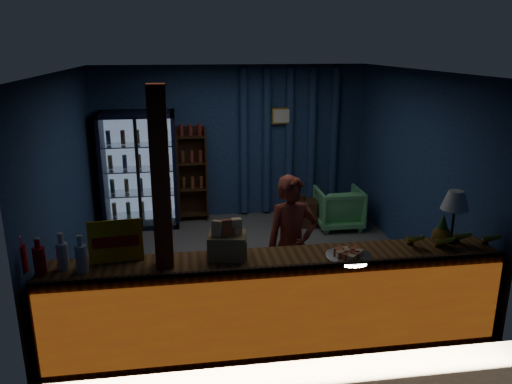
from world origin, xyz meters
TOP-DOWN VIEW (x-y plane):
  - ground at (0.00, 0.00)m, footprint 4.60×4.60m
  - room_walls at (0.00, 0.00)m, footprint 4.60×4.60m
  - counter at (0.00, -1.91)m, footprint 4.40×0.57m
  - support_post at (-1.05, -1.90)m, footprint 0.16×0.16m
  - beverage_cooler at (-1.55, 1.92)m, footprint 1.20×0.62m
  - bottle_shelf at (-0.70, 2.06)m, footprint 0.50×0.28m
  - curtain_folds at (1.00, 2.14)m, footprint 1.74×0.14m
  - framed_picture at (0.85, 2.10)m, footprint 0.36×0.04m
  - shopkeeper at (0.29, -1.25)m, footprint 0.61×0.43m
  - green_chair at (1.66, 1.27)m, footprint 0.73×0.75m
  - side_table at (1.09, 1.45)m, footprint 0.55×0.46m
  - yellow_sign at (-1.50, -1.74)m, footprint 0.50×0.15m
  - soda_bottles at (-2.05, -1.89)m, footprint 0.64×0.19m
  - snack_box_left at (-0.46, -1.80)m, footprint 0.40×0.35m
  - snack_box_centre at (-0.43, -1.81)m, footprint 0.29×0.24m
  - pastry_tray at (0.69, -2.00)m, footprint 0.45×0.45m
  - banana_bunches at (1.79, -1.88)m, footprint 0.98×0.29m
  - table_lamp at (1.86, -1.77)m, footprint 0.28×0.28m
  - pineapple at (1.71, -1.85)m, footprint 0.19×0.19m

SIDE VIEW (x-z plane):
  - ground at x=0.00m, z-range 0.00..0.00m
  - side_table at x=1.09m, z-range -0.04..0.48m
  - green_chair at x=1.66m, z-range 0.00..0.67m
  - counter at x=0.00m, z-range -0.02..0.97m
  - shopkeeper at x=0.29m, z-range 0.00..1.58m
  - bottle_shelf at x=-0.70m, z-range -0.01..1.59m
  - beverage_cooler at x=-1.55m, z-range -0.02..1.88m
  - pastry_tray at x=0.69m, z-range 0.94..1.01m
  - banana_bunches at x=1.79m, z-range 0.95..1.11m
  - snack_box_centre at x=-0.43m, z-range 0.91..1.20m
  - snack_box_left at x=-0.46m, z-range 0.89..1.27m
  - pineapple at x=1.71m, z-range 0.92..1.25m
  - soda_bottles at x=-2.05m, z-range 0.92..1.26m
  - yellow_sign at x=-1.50m, z-range 0.95..1.35m
  - support_post at x=-1.05m, z-range 0.00..2.60m
  - curtain_folds at x=1.00m, z-range 0.05..2.55m
  - table_lamp at x=1.86m, z-range 1.11..1.66m
  - room_walls at x=0.00m, z-range -0.73..3.87m
  - framed_picture at x=0.85m, z-range 1.61..1.89m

